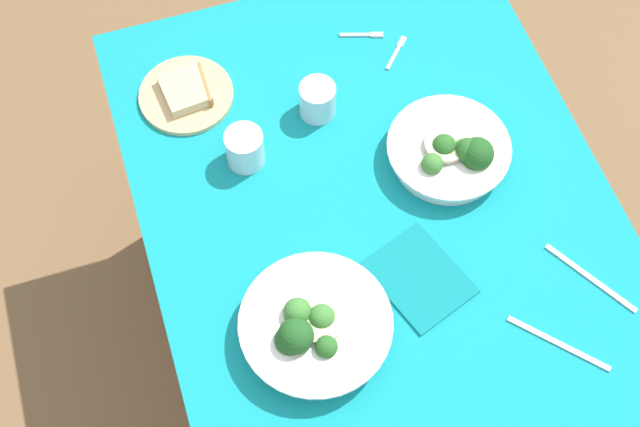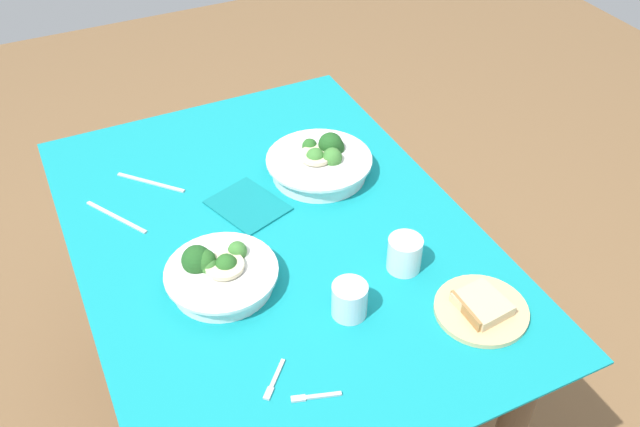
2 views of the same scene
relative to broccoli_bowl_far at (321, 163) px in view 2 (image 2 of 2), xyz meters
name	(u,v)px [view 2 (image 2 of 2)]	position (x,y,z in m)	size (l,w,h in m)	color
ground_plane	(285,412)	(0.17, -0.20, -0.78)	(6.00, 6.00, 0.00)	brown
dining_table	(277,270)	(0.17, -0.20, -0.16)	(1.28, 0.92, 0.74)	teal
broccoli_bowl_far	(321,163)	(0.00, 0.00, 0.00)	(0.28, 0.28, 0.10)	white
broccoli_bowl_near	(219,273)	(0.27, -0.38, 0.00)	(0.25, 0.25, 0.09)	white
bread_side_plate	(481,308)	(0.59, 0.09, -0.02)	(0.20, 0.20, 0.04)	#D6B27A
water_glass_center	(349,300)	(0.47, -0.16, 0.00)	(0.08, 0.08, 0.08)	silver
water_glass_side	(405,254)	(0.40, 0.02, 0.01)	(0.08, 0.08, 0.08)	silver
fork_by_far_bowl	(274,381)	(0.57, -0.37, -0.03)	(0.08, 0.07, 0.00)	#B7B7BC
fork_by_near_bowl	(314,397)	(0.63, -0.32, -0.03)	(0.04, 0.10, 0.00)	#B7B7BC
table_knife_left	(116,217)	(-0.05, -0.53, -0.03)	(0.20, 0.01, 0.00)	#B7B7BC
table_knife_right	(151,182)	(-0.15, -0.42, -0.03)	(0.20, 0.01, 0.00)	#B7B7BC
napkin_folded_upper	(248,206)	(0.05, -0.23, -0.03)	(0.18, 0.15, 0.01)	#0F777D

